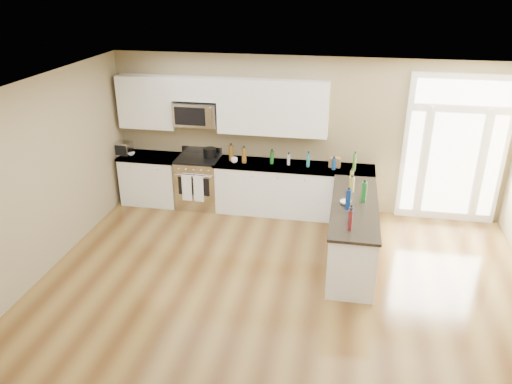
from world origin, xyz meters
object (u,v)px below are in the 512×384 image
peninsula_cabinet (352,234)px  toaster_oven (124,148)px  kitchen_range (199,182)px  stockpot (210,152)px

peninsula_cabinet → toaster_oven: (-4.28, 1.40, 0.63)m
peninsula_cabinet → kitchen_range: kitchen_range is taller
peninsula_cabinet → stockpot: stockpot is taller
stockpot → toaster_oven: bearing=-174.2°
peninsula_cabinet → kitchen_range: size_ratio=2.15×
peninsula_cabinet → kitchen_range: bearing=153.1°
kitchen_range → toaster_oven: toaster_oven is taller
peninsula_cabinet → stockpot: size_ratio=9.69×
kitchen_range → stockpot: bearing=29.5°
peninsula_cabinet → toaster_oven: toaster_oven is taller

